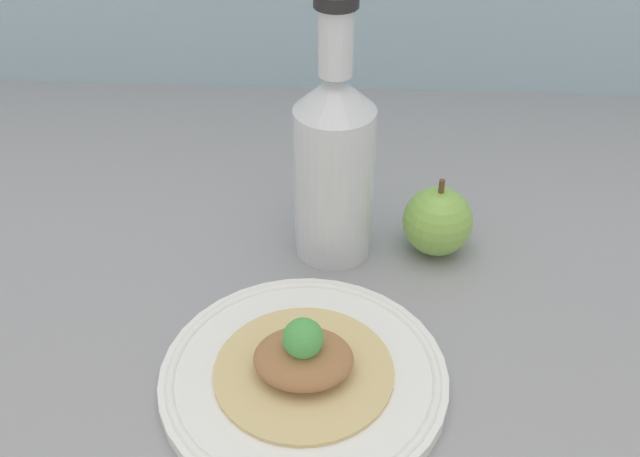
{
  "coord_description": "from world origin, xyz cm",
  "views": [
    {
      "loc": [
        5.63,
        -46.25,
        48.76
      ],
      "look_at": [
        2.94,
        5.8,
        9.47
      ],
      "focal_mm": 42.0,
      "sensor_mm": 36.0,
      "label": 1
    }
  ],
  "objects_px": {
    "cider_bottle": "(334,160)",
    "plate": "(304,377)",
    "plated_food": "(303,360)",
    "apple": "(438,221)"
  },
  "relations": [
    {
      "from": "plate",
      "to": "apple",
      "type": "height_order",
      "value": "apple"
    },
    {
      "from": "plate",
      "to": "cider_bottle",
      "type": "relative_size",
      "value": 0.9
    },
    {
      "from": "plated_food",
      "to": "apple",
      "type": "height_order",
      "value": "apple"
    },
    {
      "from": "plated_food",
      "to": "cider_bottle",
      "type": "height_order",
      "value": "cider_bottle"
    },
    {
      "from": "plate",
      "to": "plated_food",
      "type": "xyz_separation_m",
      "value": [
        0.0,
        0.0,
        0.02
      ]
    },
    {
      "from": "cider_bottle",
      "to": "plate",
      "type": "bearing_deg",
      "value": -95.37
    },
    {
      "from": "cider_bottle",
      "to": "apple",
      "type": "height_order",
      "value": "cider_bottle"
    },
    {
      "from": "plated_food",
      "to": "cider_bottle",
      "type": "relative_size",
      "value": 0.56
    },
    {
      "from": "plate",
      "to": "cider_bottle",
      "type": "xyz_separation_m",
      "value": [
        0.02,
        0.19,
        0.1
      ]
    },
    {
      "from": "plate",
      "to": "plated_food",
      "type": "height_order",
      "value": "plated_food"
    }
  ]
}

